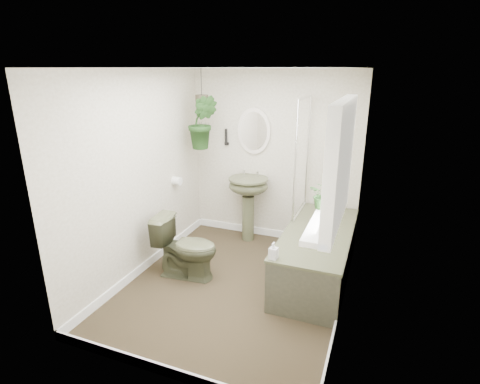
% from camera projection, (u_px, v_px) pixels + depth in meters
% --- Properties ---
extents(floor, '(2.30, 2.80, 0.02)m').
position_uv_depth(floor, '(235.00, 286.00, 4.16)').
color(floor, black).
rests_on(floor, ground).
extents(ceiling, '(2.30, 2.80, 0.02)m').
position_uv_depth(ceiling, '(234.00, 67.00, 3.43)').
color(ceiling, white).
rests_on(ceiling, ground).
extents(wall_back, '(2.30, 0.02, 2.30)m').
position_uv_depth(wall_back, '(274.00, 158.00, 5.05)').
color(wall_back, beige).
rests_on(wall_back, ground).
extents(wall_front, '(2.30, 0.02, 2.30)m').
position_uv_depth(wall_front, '(157.00, 245.00, 2.55)').
color(wall_front, beige).
rests_on(wall_front, ground).
extents(wall_left, '(0.02, 2.80, 2.30)m').
position_uv_depth(wall_left, '(139.00, 176.00, 4.20)').
color(wall_left, beige).
rests_on(wall_left, ground).
extents(wall_right, '(0.02, 2.80, 2.30)m').
position_uv_depth(wall_right, '(353.00, 201.00, 3.40)').
color(wall_right, beige).
rests_on(wall_right, ground).
extents(skirting, '(2.30, 2.80, 0.10)m').
position_uv_depth(skirting, '(235.00, 281.00, 4.14)').
color(skirting, white).
rests_on(skirting, floor).
extents(bathtub, '(0.72, 1.72, 0.58)m').
position_uv_depth(bathtub, '(317.00, 255.00, 4.24)').
color(bathtub, '#494C33').
rests_on(bathtub, floor).
extents(bath_screen, '(0.04, 0.72, 1.40)m').
position_uv_depth(bath_screen, '(302.00, 158.00, 4.47)').
color(bath_screen, silver).
rests_on(bath_screen, bathtub).
extents(shower_box, '(0.20, 0.10, 0.35)m').
position_uv_depth(shower_box, '(336.00, 132.00, 4.58)').
color(shower_box, white).
rests_on(shower_box, wall_back).
extents(oval_mirror, '(0.46, 0.03, 0.62)m').
position_uv_depth(oval_mirror, '(254.00, 131.00, 5.00)').
color(oval_mirror, beige).
rests_on(oval_mirror, wall_back).
extents(wall_sconce, '(0.04, 0.04, 0.22)m').
position_uv_depth(wall_sconce, '(226.00, 137.00, 5.16)').
color(wall_sconce, black).
rests_on(wall_sconce, wall_back).
extents(toilet_roll_holder, '(0.11, 0.11, 0.11)m').
position_uv_depth(toilet_roll_holder, '(177.00, 181.00, 4.88)').
color(toilet_roll_holder, white).
rests_on(toilet_roll_holder, wall_left).
extents(window_recess, '(0.08, 1.00, 0.90)m').
position_uv_depth(window_recess, '(340.00, 164.00, 2.65)').
color(window_recess, white).
rests_on(window_recess, wall_right).
extents(window_sill, '(0.18, 1.00, 0.04)m').
position_uv_depth(window_sill, '(326.00, 218.00, 2.80)').
color(window_sill, white).
rests_on(window_sill, wall_right).
extents(window_blinds, '(0.01, 0.86, 0.76)m').
position_uv_depth(window_blinds, '(333.00, 164.00, 2.66)').
color(window_blinds, white).
rests_on(window_blinds, wall_right).
extents(toilet, '(0.75, 0.47, 0.72)m').
position_uv_depth(toilet, '(186.00, 247.00, 4.25)').
color(toilet, '#494C33').
rests_on(toilet, floor).
extents(pedestal_sink, '(0.62, 0.56, 0.91)m').
position_uv_depth(pedestal_sink, '(248.00, 209.00, 5.15)').
color(pedestal_sink, '#494C33').
rests_on(pedestal_sink, floor).
extents(sill_plant, '(0.25, 0.24, 0.22)m').
position_uv_depth(sill_plant, '(323.00, 195.00, 2.90)').
color(sill_plant, black).
rests_on(sill_plant, window_sill).
extents(hanging_plant, '(0.44, 0.39, 0.68)m').
position_uv_depth(hanging_plant, '(203.00, 122.00, 4.77)').
color(hanging_plant, black).
rests_on(hanging_plant, ceiling).
extents(soap_bottle, '(0.09, 0.09, 0.17)m').
position_uv_depth(soap_bottle, '(274.00, 251.00, 3.52)').
color(soap_bottle, black).
rests_on(soap_bottle, bathtub).
extents(hanging_pot, '(0.16, 0.16, 0.12)m').
position_uv_depth(hanging_pot, '(202.00, 100.00, 4.68)').
color(hanging_pot, '#322C1F').
rests_on(hanging_pot, ceiling).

